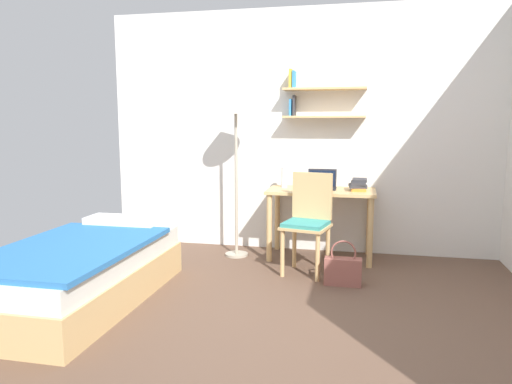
{
  "coord_description": "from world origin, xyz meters",
  "views": [
    {
      "loc": [
        0.57,
        -3.15,
        1.4
      ],
      "look_at": [
        -0.23,
        0.51,
        0.85
      ],
      "focal_mm": 33.42,
      "sensor_mm": 36.0,
      "label": 1
    }
  ],
  "objects": [
    {
      "name": "handbag",
      "position": [
        0.46,
        0.9,
        0.13
      ],
      "size": [
        0.32,
        0.12,
        0.4
      ],
      "color": "#99564C",
      "rests_on": "ground_plane"
    },
    {
      "name": "wall_back",
      "position": [
        0.0,
        2.02,
        1.31
      ],
      "size": [
        4.4,
        0.27,
        2.6
      ],
      "color": "white",
      "rests_on": "ground_plane"
    },
    {
      "name": "ground_plane",
      "position": [
        0.0,
        0.0,
        0.0
      ],
      "size": [
        5.28,
        5.28,
        0.0
      ],
      "primitive_type": "plane",
      "color": "brown"
    },
    {
      "name": "book_stack",
      "position": [
        0.57,
        1.71,
        0.78
      ],
      "size": [
        0.19,
        0.24,
        0.12
      ],
      "color": "orange",
      "rests_on": "desk"
    },
    {
      "name": "bed",
      "position": [
        -1.54,
        0.07,
        0.24
      ],
      "size": [
        0.97,
        1.86,
        0.54
      ],
      "color": "tan",
      "rests_on": "ground_plane"
    },
    {
      "name": "laptop",
      "position": [
        0.19,
        1.77,
        0.77
      ],
      "size": [
        0.3,
        0.21,
        0.2
      ],
      "color": "black",
      "rests_on": "desk"
    },
    {
      "name": "desk",
      "position": [
        0.2,
        1.7,
        0.59
      ],
      "size": [
        1.09,
        0.58,
        0.72
      ],
      "color": "tan",
      "rests_on": "ground_plane"
    },
    {
      "name": "standing_lamp",
      "position": [
        -0.68,
        1.6,
        1.49
      ],
      "size": [
        0.36,
        0.36,
        1.71
      ],
      "color": "#B2A893",
      "rests_on": "ground_plane"
    },
    {
      "name": "desk_chair",
      "position": [
        0.12,
        1.19,
        0.51
      ],
      "size": [
        0.48,
        0.47,
        0.93
      ],
      "color": "tan",
      "rests_on": "ground_plane"
    },
    {
      "name": "water_bottle",
      "position": [
        -0.2,
        1.78,
        0.83
      ],
      "size": [
        0.07,
        0.07,
        0.21
      ],
      "primitive_type": "cylinder",
      "color": "silver",
      "rests_on": "desk"
    }
  ]
}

